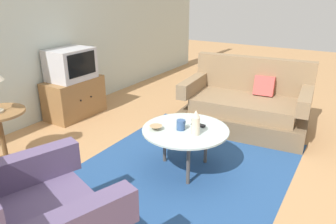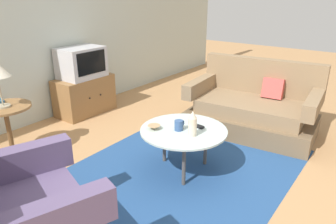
# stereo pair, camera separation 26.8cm
# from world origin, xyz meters

# --- Properties ---
(ground_plane) EXTENTS (16.00, 16.00, 0.00)m
(ground_plane) POSITION_xyz_m (0.00, 0.00, 0.00)
(ground_plane) COLOR #AD7F51
(back_wall) EXTENTS (9.00, 0.12, 2.70)m
(back_wall) POSITION_xyz_m (0.00, 2.40, 1.35)
(back_wall) COLOR #B2BCB2
(back_wall) RESTS_ON ground
(area_rug) EXTENTS (2.45, 1.97, 0.00)m
(area_rug) POSITION_xyz_m (0.03, 0.01, 0.00)
(area_rug) COLOR navy
(area_rug) RESTS_ON ground
(armchair) EXTENTS (1.08, 1.15, 0.85)m
(armchair) POSITION_xyz_m (-1.54, 0.22, 0.30)
(armchair) COLOR #4B3E5C
(armchair) RESTS_ON ground
(couch) EXTENTS (1.03, 1.63, 0.88)m
(couch) POSITION_xyz_m (1.40, -0.16, 0.29)
(couch) COLOR brown
(couch) RESTS_ON ground
(coffee_table) EXTENTS (0.85, 0.85, 0.45)m
(coffee_table) POSITION_xyz_m (0.03, 0.01, 0.42)
(coffee_table) COLOR #B2C6C1
(coffee_table) RESTS_ON ground
(side_table) EXTENTS (0.53, 0.53, 0.58)m
(side_table) POSITION_xyz_m (-0.83, 1.69, 0.42)
(side_table) COLOR olive
(side_table) RESTS_ON ground
(tv_stand) EXTENTS (0.83, 0.46, 0.54)m
(tv_stand) POSITION_xyz_m (0.52, 2.08, 0.27)
(tv_stand) COLOR olive
(tv_stand) RESTS_ON ground
(television) EXTENTS (0.61, 0.45, 0.43)m
(television) POSITION_xyz_m (0.52, 2.08, 0.76)
(television) COLOR #B7B7BC
(television) RESTS_ON tv_stand
(vase) EXTENTS (0.08, 0.08, 0.25)m
(vase) POSITION_xyz_m (-0.04, -0.13, 0.57)
(vase) COLOR beige
(vase) RESTS_ON coffee_table
(mug) EXTENTS (0.14, 0.08, 0.10)m
(mug) POSITION_xyz_m (-0.01, 0.04, 0.50)
(mug) COLOR #335184
(mug) RESTS_ON coffee_table
(bowl) EXTENTS (0.13, 0.13, 0.04)m
(bowl) POSITION_xyz_m (-0.14, 0.24, 0.47)
(bowl) COLOR tan
(bowl) RESTS_ON coffee_table
(tv_remote_dark) EXTENTS (0.06, 0.14, 0.02)m
(tv_remote_dark) POSITION_xyz_m (0.16, -0.07, 0.46)
(tv_remote_dark) COLOR black
(tv_remote_dark) RESTS_ON coffee_table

